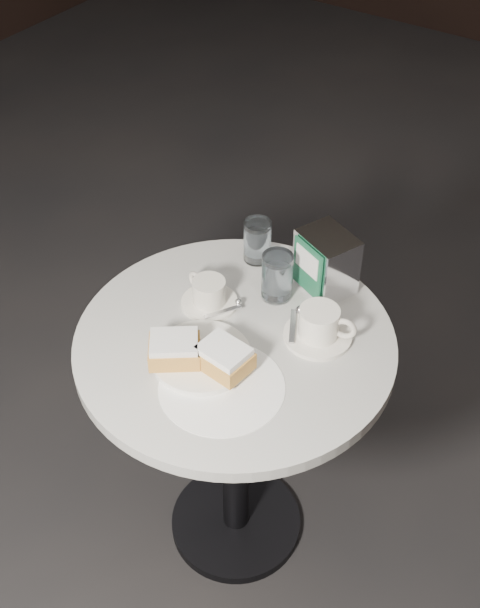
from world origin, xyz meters
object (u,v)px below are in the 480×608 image
object	(u,v)px
cafe_table	(235,398)
water_glass_right	(277,277)
coffee_cup_left	(209,294)
napkin_dispenser	(326,262)
beignet_plate	(200,355)
coffee_cup_right	(319,326)
water_glass_left	(257,241)

from	to	relation	value
cafe_table	water_glass_right	xyz separation A→B (m)	(0.00, 0.17, 0.25)
coffee_cup_left	napkin_dispenser	distance (m)	0.27
beignet_plate	coffee_cup_left	xyz separation A→B (m)	(-0.09, 0.16, 0.00)
coffee_cup_left	water_glass_right	xyz separation A→B (m)	(0.11, 0.11, 0.03)
coffee_cup_right	water_glass_right	size ratio (longest dim) A/B	1.57
napkin_dispenser	coffee_cup_left	bearing A→B (deg)	-110.51
coffee_cup_right	water_glass_left	size ratio (longest dim) A/B	1.68
beignet_plate	water_glass_left	bearing A→B (deg)	104.52
cafe_table	coffee_cup_left	xyz separation A→B (m)	(-0.11, 0.06, 0.23)
water_glass_left	water_glass_right	distance (m)	0.14
water_glass_left	napkin_dispenser	size ratio (longest dim) A/B	0.70
cafe_table	coffee_cup_left	bearing A→B (deg)	151.97
cafe_table	coffee_cup_right	xyz separation A→B (m)	(0.15, 0.10, 0.23)
beignet_plate	napkin_dispenser	world-z (taller)	napkin_dispenser
water_glass_right	napkin_dispenser	distance (m)	0.12
coffee_cup_left	coffee_cup_right	xyz separation A→B (m)	(0.26, 0.05, 0.00)
coffee_cup_right	napkin_dispenser	world-z (taller)	napkin_dispenser
cafe_table	water_glass_left	distance (m)	0.37
coffee_cup_right	water_glass_right	bearing A→B (deg)	143.01
cafe_table	napkin_dispenser	size ratio (longest dim) A/B	4.84
water_glass_left	napkin_dispenser	bearing A→B (deg)	-0.51
beignet_plate	coffee_cup_right	world-z (taller)	coffee_cup_right
beignet_plate	water_glass_left	size ratio (longest dim) A/B	2.49
coffee_cup_left	napkin_dispenser	world-z (taller)	napkin_dispenser
beignet_plate	napkin_dispenser	distance (m)	0.37
water_glass_left	beignet_plate	bearing A→B (deg)	-75.48
coffee_cup_left	coffee_cup_right	world-z (taller)	coffee_cup_right
beignet_plate	coffee_cup_right	bearing A→B (deg)	51.47
water_glass_left	coffee_cup_left	bearing A→B (deg)	-90.30
cafe_table	beignet_plate	distance (m)	0.25
napkin_dispenser	cafe_table	bearing A→B (deg)	-83.47
coffee_cup_right	water_glass_left	world-z (taller)	water_glass_left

